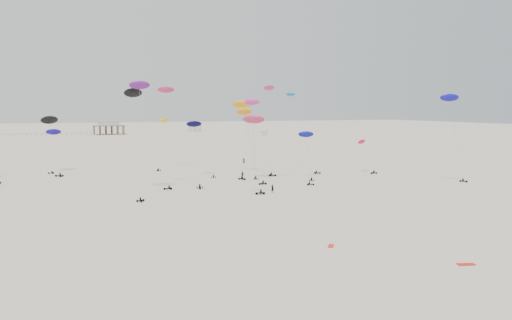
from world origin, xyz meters
name	(u,v)px	position (x,y,z in m)	size (l,w,h in m)	color
ground_plane	(163,151)	(0.00, 200.00, 0.00)	(900.00, 900.00, 0.00)	beige
pavilion_main	(109,129)	(-10.00, 350.00, 4.22)	(21.00, 13.00, 9.80)	brown
pavilion_small	(195,127)	(60.00, 380.00, 3.49)	(9.00, 7.00, 8.00)	brown
pier_fence	(29,135)	(-62.00, 350.00, 0.77)	(80.20, 0.20, 1.50)	black
rig_0	(249,122)	(7.02, 111.06, 15.00)	(9.24, 11.53, 22.09)	black
rig_1	(307,144)	(20.54, 102.90, 9.17)	(5.49, 10.76, 13.52)	black
rig_2	(251,147)	(-2.86, 83.55, 10.39)	(6.25, 3.11, 18.87)	black
rig_3	(183,155)	(-13.80, 101.13, 7.36)	(7.98, 16.11, 20.43)	black
rig_5	(140,103)	(-24.58, 95.79, 19.78)	(5.89, 17.22, 27.04)	black
rig_6	(452,115)	(50.48, 82.01, 16.93)	(7.73, 4.37, 22.51)	black
rig_7	(279,111)	(11.15, 100.50, 18.02)	(8.43, 15.95, 26.95)	black
rig_8	(165,98)	(-10.38, 139.87, 21.76)	(8.15, 12.37, 26.38)	black
rig_9	(55,144)	(-42.83, 137.67, 8.31)	(4.75, 15.39, 16.69)	black
rig_10	(139,109)	(-24.18, 99.43, 18.41)	(10.53, 6.37, 23.43)	black
rig_11	(304,134)	(25.31, 114.11, 11.07)	(5.64, 13.87, 24.74)	black
rig_12	(366,153)	(40.84, 105.17, 5.67)	(4.63, 6.61, 9.87)	black
rig_13	(264,145)	(8.61, 104.37, 9.13)	(8.54, 15.11, 16.86)	black
rig_14	(246,114)	(8.86, 118.98, 16.96)	(8.85, 16.36, 22.62)	black
rig_15	(254,124)	(6.26, 105.78, 14.47)	(6.47, 5.90, 17.29)	black
rig_16	(198,134)	(-5.99, 117.12, 11.65)	(6.46, 9.17, 15.87)	black
rig_17	(50,124)	(-44.20, 141.94, 13.93)	(5.89, 9.29, 16.70)	black
spectator_0	(272,193)	(2.37, 83.99, 0.00)	(0.79, 0.55, 2.18)	black
spectator_1	(243,178)	(4.00, 108.25, 0.00)	(1.02, 0.59, 2.09)	black
spectator_3	(244,164)	(16.03, 140.66, 0.00)	(0.84, 0.58, 2.31)	black
grounded_kite_a	(466,265)	(3.94, 28.33, 0.00)	(2.20, 0.90, 0.08)	red
grounded_kite_b	(331,246)	(-7.18, 41.30, 0.00)	(1.80, 0.70, 0.07)	red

